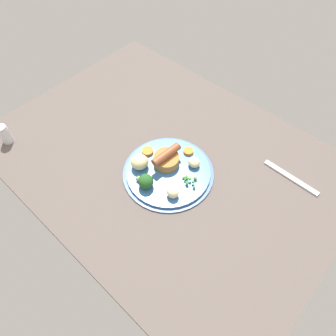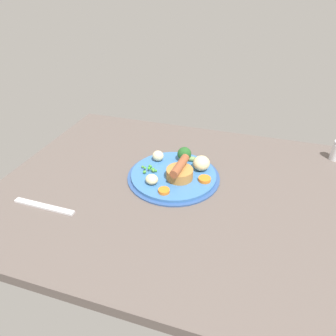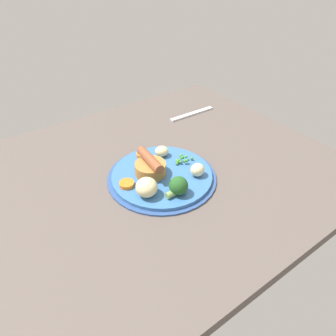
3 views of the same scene
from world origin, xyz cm
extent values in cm
cube|color=#564C47|center=(0.00, 0.00, 1.50)|extent=(110.00, 80.00, 3.00)
cylinder|color=#2D4C84|center=(-5.55, 4.22, 3.25)|extent=(28.07, 28.07, 0.50)
cylinder|color=#386BA8|center=(-5.55, 4.22, 3.70)|extent=(25.82, 25.82, 1.40)
cylinder|color=#AD7538|center=(-3.23, 2.53, 5.92)|extent=(7.91, 7.91, 3.05)
cylinder|color=#472614|center=(-3.23, 2.53, 7.30)|extent=(6.33, 6.33, 0.30)
cylinder|color=brown|center=(-3.23, 2.53, 8.68)|extent=(3.32, 10.12, 2.46)
sphere|color=#4D8939|center=(-13.75, 1.50, 5.13)|extent=(0.89, 0.89, 0.89)
sphere|color=green|center=(-12.98, 2.95, 5.62)|extent=(0.91, 0.91, 0.91)
sphere|color=#4C8E36|center=(-11.50, 2.80, 5.15)|extent=(0.90, 0.90, 0.90)
sphere|color=#4D913C|center=(-11.44, 3.10, 5.08)|extent=(0.76, 0.76, 0.76)
sphere|color=#3A8B3C|center=(-12.91, 4.27, 5.45)|extent=(0.80, 0.80, 0.80)
sphere|color=green|center=(-14.29, 3.02, 5.45)|extent=(0.86, 0.86, 0.86)
sphere|color=#44972A|center=(-13.94, 1.41, 5.07)|extent=(0.86, 0.86, 0.86)
sphere|color=#388D34|center=(-13.30, 4.56, 5.43)|extent=(0.88, 0.88, 0.88)
sphere|color=green|center=(-11.83, 3.76, 5.20)|extent=(0.72, 0.72, 0.72)
sphere|color=#408E2F|center=(-12.12, 3.10, 5.29)|extent=(0.72, 0.72, 0.72)
sphere|color=#4E8D3A|center=(-12.79, 4.35, 5.36)|extent=(0.72, 0.72, 0.72)
sphere|color=#49892E|center=(-15.52, 4.06, 5.00)|extent=(0.81, 0.81, 0.81)
sphere|color=#428E33|center=(-10.96, 3.43, 4.80)|extent=(0.81, 0.81, 0.81)
sphere|color=#235623|center=(-4.47, 12.71, 6.65)|extent=(4.50, 4.50, 4.50)
cylinder|color=#7A9E56|center=(-2.06, 12.75, 5.19)|extent=(2.13, 1.61, 1.57)
ellipsoid|color=beige|center=(-10.11, -2.50, 5.83)|extent=(4.76, 4.61, 2.86)
ellipsoid|color=beige|center=(-12.47, 9.98, 6.09)|extent=(3.70, 3.39, 3.38)
ellipsoid|color=beige|center=(1.89, 8.91, 6.64)|extent=(6.67, 6.77, 4.49)
cylinder|color=orange|center=(4.15, 3.33, 4.90)|extent=(4.56, 4.56, 1.00)
cylinder|color=orange|center=(-5.52, -5.41, 4.88)|extent=(4.42, 4.42, 0.95)
cube|color=silver|center=(-34.61, -19.38, 3.30)|extent=(18.02, 1.89, 0.60)
camera|label=1|loc=(-41.06, 43.76, 78.68)|focal=32.00mm
camera|label=2|loc=(14.98, -67.70, 55.69)|focal=32.00mm
camera|label=3|loc=(28.19, 54.70, 51.45)|focal=32.00mm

